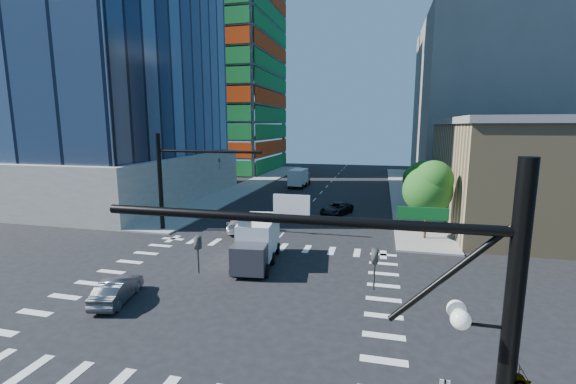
# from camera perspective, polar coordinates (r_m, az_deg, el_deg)

# --- Properties ---
(ground) EXTENTS (160.00, 160.00, 0.00)m
(ground) POSITION_cam_1_polar(r_m,az_deg,el_deg) (24.11, -8.66, -14.31)
(ground) COLOR black
(ground) RESTS_ON ground
(road_markings) EXTENTS (20.00, 20.00, 0.01)m
(road_markings) POSITION_cam_1_polar(r_m,az_deg,el_deg) (24.11, -8.66, -14.30)
(road_markings) COLOR silver
(road_markings) RESTS_ON ground
(sidewalk_ne) EXTENTS (5.00, 60.00, 0.15)m
(sidewalk_ne) POSITION_cam_1_polar(r_m,az_deg,el_deg) (61.22, 17.17, 0.15)
(sidewalk_ne) COLOR gray
(sidewalk_ne) RESTS_ON ground
(sidewalk_nw) EXTENTS (5.00, 60.00, 0.15)m
(sidewalk_nw) POSITION_cam_1_polar(r_m,az_deg,el_deg) (64.62, -5.53, 1.02)
(sidewalk_nw) COLOR gray
(sidewalk_nw) RESTS_ON ground
(construction_building) EXTENTS (25.16, 34.50, 70.60)m
(construction_building) POSITION_cam_1_polar(r_m,az_deg,el_deg) (90.99, -10.40, 18.93)
(construction_building) COLOR slate
(construction_building) RESTS_ON ground
(commercial_building) EXTENTS (20.50, 22.50, 10.60)m
(commercial_building) POSITION_cam_1_polar(r_m,az_deg,el_deg) (45.62, 34.73, 2.37)
(commercial_building) COLOR #9B835A
(commercial_building) RESTS_ON ground
(bg_building_ne) EXTENTS (24.00, 30.00, 28.00)m
(bg_building_ne) POSITION_cam_1_polar(r_m,az_deg,el_deg) (77.66, 28.00, 11.71)
(bg_building_ne) COLOR slate
(bg_building_ne) RESTS_ON ground
(signal_mast_se) EXTENTS (10.51, 2.48, 9.00)m
(signal_mast_se) POSITION_cam_1_polar(r_m,az_deg,el_deg) (10.22, 24.89, -18.97)
(signal_mast_se) COLOR black
(signal_mast_se) RESTS_ON sidewalk_se
(signal_mast_nw) EXTENTS (10.20, 0.40, 9.00)m
(signal_mast_nw) POSITION_cam_1_polar(r_m,az_deg,el_deg) (37.08, -16.50, 2.68)
(signal_mast_nw) COLOR black
(signal_mast_nw) RESTS_ON sidewalk_nw
(tree_south) EXTENTS (4.16, 4.16, 6.82)m
(tree_south) POSITION_cam_1_polar(r_m,az_deg,el_deg) (34.83, 20.21, 0.71)
(tree_south) COLOR #382316
(tree_south) RESTS_ON sidewalk_ne
(tree_north) EXTENTS (3.54, 3.52, 5.78)m
(tree_north) POSITION_cam_1_polar(r_m,az_deg,el_deg) (46.78, 18.92, 2.07)
(tree_north) COLOR #382316
(tree_north) RESTS_ON sidewalk_ne
(car_nb_far) EXTENTS (3.83, 5.34, 1.35)m
(car_nb_far) POSITION_cam_1_polar(r_m,az_deg,el_deg) (43.45, 7.20, -2.46)
(car_nb_far) COLOR black
(car_nb_far) RESTS_ON ground
(car_sb_near) EXTENTS (3.07, 5.29, 1.44)m
(car_sb_near) POSITION_cam_1_polar(r_m,az_deg,el_deg) (36.78, -7.13, -4.62)
(car_sb_near) COLOR silver
(car_sb_near) RESTS_ON ground
(car_sb_mid) EXTENTS (1.91, 3.98, 1.31)m
(car_sb_mid) POSITION_cam_1_polar(r_m,az_deg,el_deg) (49.56, -0.69, -0.90)
(car_sb_mid) COLOR #B6B9BE
(car_sb_mid) RESTS_ON ground
(car_sb_cross) EXTENTS (2.28, 4.31, 1.35)m
(car_sb_cross) POSITION_cam_1_polar(r_m,az_deg,el_deg) (24.36, -24.00, -13.09)
(car_sb_cross) COLOR #515156
(car_sb_cross) RESTS_ON ground
(box_truck_near) EXTENTS (3.19, 6.19, 3.12)m
(box_truck_near) POSITION_cam_1_polar(r_m,az_deg,el_deg) (27.66, -4.73, -7.98)
(box_truck_near) COLOR black
(box_truck_near) RESTS_ON ground
(box_truck_far) EXTENTS (2.69, 5.80, 2.99)m
(box_truck_far) POSITION_cam_1_polar(r_m,az_deg,el_deg) (62.73, 1.73, 1.95)
(box_truck_far) COLOR black
(box_truck_far) RESTS_ON ground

